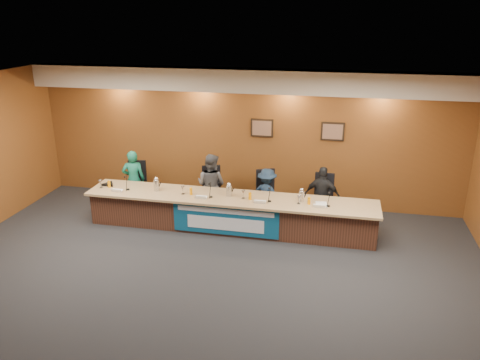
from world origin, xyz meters
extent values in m
plane|color=black|center=(0.00, 0.00, 0.00)|extent=(10.00, 10.00, 0.00)
cube|color=silver|center=(0.00, 0.00, 3.20)|extent=(10.00, 8.00, 0.04)
cube|color=brown|center=(0.00, 4.00, 1.60)|extent=(10.00, 0.04, 3.20)
cube|color=beige|center=(0.00, 3.75, 2.95)|extent=(10.00, 0.50, 0.50)
cube|color=#432418|center=(0.00, 2.40, 0.35)|extent=(6.00, 0.80, 0.70)
cube|color=#A07F54|center=(0.00, 2.35, 0.72)|extent=(6.10, 0.95, 0.05)
cube|color=navy|center=(0.00, 1.99, 0.38)|extent=(2.20, 0.02, 0.65)
cube|color=silver|center=(0.00, 1.97, 0.58)|extent=(2.00, 0.01, 0.10)
cube|color=silver|center=(0.00, 1.97, 0.30)|extent=(1.60, 0.01, 0.28)
cube|color=black|center=(0.40, 3.97, 1.85)|extent=(0.52, 0.04, 0.42)
cube|color=black|center=(2.00, 3.97, 1.85)|extent=(0.52, 0.04, 0.42)
imported|color=#13634C|center=(-2.44, 3.03, 0.70)|extent=(0.59, 0.48, 1.40)
imported|color=#47484C|center=(-0.58, 3.03, 0.72)|extent=(0.82, 0.72, 1.44)
imported|color=#132439|center=(0.69, 3.03, 0.59)|extent=(0.86, 0.64, 1.18)
imported|color=black|center=(1.88, 3.03, 0.65)|extent=(0.80, 0.42, 1.31)
cube|color=black|center=(-2.44, 3.13, 0.48)|extent=(0.55, 0.55, 0.08)
cube|color=black|center=(-0.58, 3.13, 0.48)|extent=(0.62, 0.62, 0.08)
cube|color=black|center=(0.69, 3.13, 0.48)|extent=(0.63, 0.63, 0.08)
cube|color=black|center=(1.88, 3.13, 0.48)|extent=(0.52, 0.52, 0.08)
cube|color=white|center=(-2.41, 2.09, 0.80)|extent=(0.24, 0.08, 0.10)
cylinder|color=black|center=(-2.23, 2.28, 0.76)|extent=(0.07, 0.07, 0.02)
cylinder|color=#F89500|center=(-2.69, 2.34, 0.82)|extent=(0.06, 0.06, 0.15)
cylinder|color=silver|center=(-2.86, 2.28, 0.84)|extent=(0.08, 0.08, 0.18)
cube|color=white|center=(-0.55, 2.10, 0.80)|extent=(0.24, 0.08, 0.10)
cylinder|color=black|center=(-0.37, 2.24, 0.76)|extent=(0.07, 0.07, 0.02)
cylinder|color=#F89500|center=(-0.81, 2.30, 0.82)|extent=(0.06, 0.06, 0.15)
cylinder|color=silver|center=(-0.99, 2.29, 0.84)|extent=(0.08, 0.08, 0.18)
cube|color=white|center=(0.68, 2.10, 0.80)|extent=(0.24, 0.08, 0.10)
cylinder|color=black|center=(0.86, 2.26, 0.76)|extent=(0.07, 0.07, 0.02)
cylinder|color=#F89500|center=(0.45, 2.29, 0.82)|extent=(0.06, 0.06, 0.15)
cylinder|color=silver|center=(0.30, 2.32, 0.84)|extent=(0.08, 0.08, 0.18)
cube|color=white|center=(1.86, 2.14, 0.80)|extent=(0.24, 0.08, 0.10)
cylinder|color=black|center=(2.03, 2.25, 0.76)|extent=(0.07, 0.07, 0.02)
cylinder|color=#F89500|center=(1.65, 2.29, 0.82)|extent=(0.06, 0.06, 0.15)
cylinder|color=silver|center=(1.45, 2.28, 0.84)|extent=(0.08, 0.08, 0.18)
cylinder|color=silver|center=(-1.61, 2.37, 0.87)|extent=(0.12, 0.12, 0.25)
cylinder|color=silver|center=(-0.02, 2.40, 0.86)|extent=(0.13, 0.13, 0.23)
cylinder|color=silver|center=(1.49, 2.41, 0.86)|extent=(0.11, 0.11, 0.23)
cylinder|color=black|center=(-2.77, 2.46, 0.78)|extent=(0.32, 0.32, 0.05)
cube|color=white|center=(1.90, 2.33, 0.75)|extent=(0.26, 0.33, 0.01)
camera|label=1|loc=(2.09, -6.42, 4.39)|focal=35.00mm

